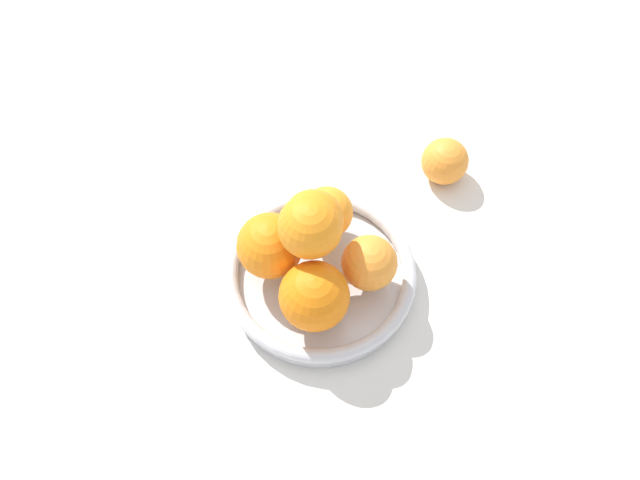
% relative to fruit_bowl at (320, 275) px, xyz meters
% --- Properties ---
extents(ground_plane, '(4.00, 4.00, 0.00)m').
position_rel_fruit_bowl_xyz_m(ground_plane, '(0.00, 0.00, -0.02)').
color(ground_plane, silver).
extents(fruit_bowl, '(0.24, 0.24, 0.04)m').
position_rel_fruit_bowl_xyz_m(fruit_bowl, '(0.00, 0.00, 0.00)').
color(fruit_bowl, silver).
rests_on(fruit_bowl, ground_plane).
extents(orange_pile, '(0.19, 0.19, 0.13)m').
position_rel_fruit_bowl_xyz_m(orange_pile, '(0.01, 0.00, 0.07)').
color(orange_pile, orange).
rests_on(orange_pile, fruit_bowl).
extents(stray_orange, '(0.07, 0.07, 0.07)m').
position_rel_fruit_bowl_xyz_m(stray_orange, '(-0.19, -0.15, 0.01)').
color(stray_orange, orange).
rests_on(stray_orange, ground_plane).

